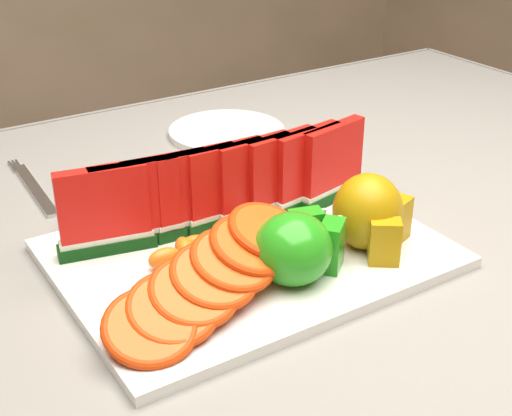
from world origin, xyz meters
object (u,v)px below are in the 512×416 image
(platter, at_px, (248,253))
(side_plate, at_px, (227,132))
(apple_cluster, at_px, (297,247))
(fork, at_px, (33,187))
(pear_cluster, at_px, (370,214))

(platter, bearing_deg, side_plate, 63.20)
(apple_cluster, relative_size, fork, 0.59)
(pear_cluster, bearing_deg, side_plate, 82.43)
(side_plate, bearing_deg, pear_cluster, -97.57)
(apple_cluster, xyz_separation_m, pear_cluster, (0.10, 0.01, 0.01))
(side_plate, bearing_deg, platter, -116.80)
(platter, xyz_separation_m, fork, (-0.15, 0.30, -0.00))
(apple_cluster, xyz_separation_m, fork, (-0.16, 0.37, -0.04))
(pear_cluster, relative_size, side_plate, 0.45)
(pear_cluster, bearing_deg, platter, 151.28)
(apple_cluster, relative_size, pear_cluster, 1.09)
(platter, xyz_separation_m, pear_cluster, (0.12, -0.06, 0.04))
(platter, height_order, pear_cluster, pear_cluster)
(fork, bearing_deg, side_plate, 5.78)
(apple_cluster, distance_m, pear_cluster, 0.10)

